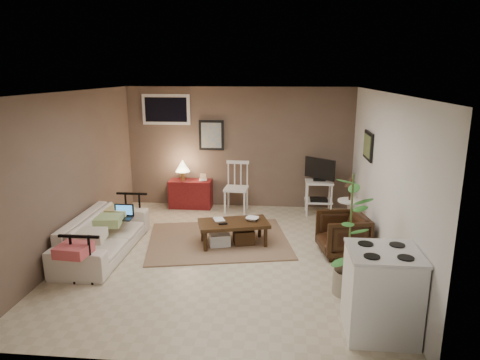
# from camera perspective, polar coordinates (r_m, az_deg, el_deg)

# --- Properties ---
(floor) EXTENTS (5.00, 5.00, 0.00)m
(floor) POSITION_cam_1_polar(r_m,az_deg,el_deg) (6.52, -2.27, -9.96)
(floor) COLOR #C1B293
(floor) RESTS_ON ground
(art_back) EXTENTS (0.50, 0.03, 0.60)m
(art_back) POSITION_cam_1_polar(r_m,az_deg,el_deg) (8.57, -3.83, 5.97)
(art_back) COLOR black
(art_right) EXTENTS (0.03, 0.60, 0.45)m
(art_right) POSITION_cam_1_polar(r_m,az_deg,el_deg) (7.18, 16.72, 4.40)
(art_right) COLOR black
(window) EXTENTS (0.96, 0.03, 0.60)m
(window) POSITION_cam_1_polar(r_m,az_deg,el_deg) (8.70, -9.82, 9.24)
(window) COLOR white
(rug) EXTENTS (2.54, 2.19, 0.02)m
(rug) POSITION_cam_1_polar(r_m,az_deg,el_deg) (7.03, -2.89, -8.01)
(rug) COLOR #88664F
(rug) RESTS_ON floor
(coffee_table) EXTENTS (1.19, 0.83, 0.41)m
(coffee_table) POSITION_cam_1_polar(r_m,az_deg,el_deg) (6.78, -0.93, -6.87)
(coffee_table) COLOR #37230F
(coffee_table) RESTS_ON floor
(sofa) EXTENTS (0.59, 2.01, 0.79)m
(sofa) POSITION_cam_1_polar(r_m,az_deg,el_deg) (6.76, -17.81, -6.16)
(sofa) COLOR beige
(sofa) RESTS_ON floor
(sofa_pillows) EXTENTS (0.39, 1.91, 0.14)m
(sofa_pillows) POSITION_cam_1_polar(r_m,az_deg,el_deg) (6.51, -18.26, -6.13)
(sofa_pillows) COLOR beige
(sofa_pillows) RESTS_ON sofa
(sofa_end_rails) EXTENTS (0.54, 2.01, 0.68)m
(sofa_end_rails) POSITION_cam_1_polar(r_m,az_deg,el_deg) (6.73, -16.86, -6.66)
(sofa_end_rails) COLOR black
(sofa_end_rails) RESTS_ON floor
(laptop) EXTENTS (0.31, 0.23, 0.21)m
(laptop) POSITION_cam_1_polar(r_m,az_deg,el_deg) (6.95, -15.30, -4.40)
(laptop) COLOR black
(laptop) RESTS_ON sofa
(red_console) EXTENTS (0.85, 0.38, 0.98)m
(red_console) POSITION_cam_1_polar(r_m,az_deg,el_deg) (8.68, -6.68, -1.49)
(red_console) COLOR maroon
(red_console) RESTS_ON floor
(spindle_chair) EXTENTS (0.47, 0.47, 0.98)m
(spindle_chair) POSITION_cam_1_polar(r_m,az_deg,el_deg) (8.35, -0.49, -1.15)
(spindle_chair) COLOR white
(spindle_chair) RESTS_ON floor
(tv_stand) EXTENTS (0.53, 0.45, 1.09)m
(tv_stand) POSITION_cam_1_polar(r_m,az_deg,el_deg) (8.29, 10.50, -0.65)
(tv_stand) COLOR white
(tv_stand) RESTS_ON floor
(side_table) EXTENTS (0.38, 0.38, 1.01)m
(side_table) POSITION_cam_1_polar(r_m,az_deg,el_deg) (7.31, 14.39, -2.48)
(side_table) COLOR white
(side_table) RESTS_ON floor
(armchair) EXTENTS (0.73, 0.77, 0.69)m
(armchair) POSITION_cam_1_polar(r_m,az_deg,el_deg) (6.60, 13.52, -6.82)
(armchair) COLOR black
(armchair) RESTS_ON floor
(potted_plant) EXTENTS (0.39, 0.39, 1.54)m
(potted_plant) POSITION_cam_1_polar(r_m,az_deg,el_deg) (5.31, 14.46, -6.59)
(potted_plant) COLOR #9F947E
(potted_plant) RESTS_ON floor
(stove) EXTENTS (0.72, 0.67, 0.94)m
(stove) POSITION_cam_1_polar(r_m,az_deg,el_deg) (4.76, 18.31, -14.07)
(stove) COLOR white
(stove) RESTS_ON floor
(bowl) EXTENTS (0.21, 0.10, 0.20)m
(bowl) POSITION_cam_1_polar(r_m,az_deg,el_deg) (6.76, 1.65, -4.58)
(bowl) COLOR #37230F
(bowl) RESTS_ON coffee_table
(book_table) EXTENTS (0.15, 0.07, 0.22)m
(book_table) POSITION_cam_1_polar(r_m,az_deg,el_deg) (6.76, -3.49, -4.54)
(book_table) COLOR #37230F
(book_table) RESTS_ON coffee_table
(book_console) EXTENTS (0.15, 0.04, 0.20)m
(book_console) POSITION_cam_1_polar(r_m,az_deg,el_deg) (8.58, -5.46, 0.61)
(book_console) COLOR #37230F
(book_console) RESTS_ON red_console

